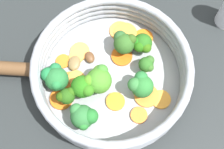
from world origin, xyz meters
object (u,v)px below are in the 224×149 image
object	(u,v)px
carrot_slice_11	(146,96)
broccoli_floret_5	(67,96)
carrot_slice_9	(76,78)
carrot_slice_13	(139,115)
carrot_slice_5	(80,51)
broccoli_floret_8	(83,117)
carrot_slice_7	(61,99)
broccoli_floret_3	(141,85)
skillet	(112,78)
carrot_slice_10	(143,38)
broccoli_floret_6	(142,44)
mushroom_piece_1	(90,57)
broccoli_floret_1	(84,87)
carrot_slice_8	(125,33)
carrot_slice_6	(118,101)
broccoli_floret_0	(147,64)
carrot_slice_1	(70,81)
carrot_slice_12	(122,56)
broccoli_floret_4	(99,79)
carrot_slice_0	(120,31)
carrot_slice_4	(161,99)
broccoli_floret_2	(124,42)
carrot_slice_3	(77,57)
broccoli_floret_7	(55,77)
mushroom_piece_0	(74,63)

from	to	relation	value
carrot_slice_11	broccoli_floret_5	size ratio (longest dim) A/B	1.05
carrot_slice_9	carrot_slice_13	size ratio (longest dim) A/B	1.01
carrot_slice_5	broccoli_floret_8	world-z (taller)	broccoli_floret_8
carrot_slice_7	broccoli_floret_3	size ratio (longest dim) A/B	0.80
skillet	carrot_slice_10	xyz separation A→B (m)	(-0.07, 0.07, 0.01)
broccoli_floret_6	mushroom_piece_1	xyz separation A→B (m)	(0.01, -0.10, -0.02)
carrot_slice_9	broccoli_floret_1	size ratio (longest dim) A/B	0.60
carrot_slice_10	carrot_slice_11	size ratio (longest dim) A/B	0.83
carrot_slice_8	broccoli_floret_3	size ratio (longest dim) A/B	0.87
carrot_slice_6	carrot_slice_8	world-z (taller)	carrot_slice_8
broccoli_floret_0	carrot_slice_1	bearing A→B (deg)	-87.60
carrot_slice_13	carrot_slice_11	bearing A→B (deg)	150.37
carrot_slice_12	carrot_slice_11	bearing A→B (deg)	21.67
broccoli_floret_5	carrot_slice_12	bearing A→B (deg)	124.42
broccoli_floret_4	broccoli_floret_5	world-z (taller)	broccoli_floret_4
broccoli_floret_0	carrot_slice_0	bearing A→B (deg)	-156.79
carrot_slice_4	broccoli_floret_4	world-z (taller)	broccoli_floret_4
broccoli_floret_1	broccoli_floret_2	world-z (taller)	same
carrot_slice_3	mushroom_piece_1	xyz separation A→B (m)	(0.01, 0.03, 0.00)
broccoli_floret_8	carrot_slice_1	bearing A→B (deg)	-166.07
carrot_slice_8	mushroom_piece_1	bearing A→B (deg)	-59.55
skillet	carrot_slice_3	bearing A→B (deg)	-128.79
skillet	carrot_slice_7	world-z (taller)	carrot_slice_7
carrot_slice_9	broccoli_floret_7	xyz separation A→B (m)	(0.00, -0.04, 0.02)
broccoli_floret_6	mushroom_piece_0	xyz separation A→B (m)	(0.01, -0.13, -0.02)
carrot_slice_0	broccoli_floret_3	distance (m)	0.14
broccoli_floret_2	broccoli_floret_4	size ratio (longest dim) A/B	0.92
carrot_slice_10	carrot_slice_4	bearing A→B (deg)	4.83
carrot_slice_13	broccoli_floret_8	bearing A→B (deg)	-91.83
carrot_slice_1	broccoli_floret_2	xyz separation A→B (m)	(-0.05, 0.11, 0.03)
carrot_slice_13	broccoli_floret_7	world-z (taller)	broccoli_floret_7
carrot_slice_11	broccoli_floret_1	bearing A→B (deg)	-101.20
carrot_slice_6	broccoli_floret_7	distance (m)	0.12
broccoli_floret_1	broccoli_floret_2	size ratio (longest dim) A/B	1.00
carrot_slice_1	carrot_slice_3	bearing A→B (deg)	161.38
broccoli_floret_4	broccoli_floret_6	xyz separation A→B (m)	(-0.06, 0.09, -0.01)
carrot_slice_1	carrot_slice_10	size ratio (longest dim) A/B	1.09
carrot_slice_0	broccoli_floret_1	distance (m)	0.15
broccoli_floret_2	mushroom_piece_1	size ratio (longest dim) A/B	2.15
carrot_slice_4	carrot_slice_5	world-z (taller)	same
carrot_slice_3	carrot_slice_6	xyz separation A→B (m)	(0.10, 0.07, 0.00)
carrot_slice_8	broccoli_floret_8	size ratio (longest dim) A/B	0.86
carrot_slice_4	carrot_slice_5	distance (m)	0.18
carrot_slice_8	carrot_slice_12	xyz separation A→B (m)	(0.05, -0.01, -0.00)
carrot_slice_6	broccoli_floret_7	bearing A→B (deg)	-116.20
carrot_slice_6	mushroom_piece_0	bearing A→B (deg)	-139.34
carrot_slice_1	carrot_slice_4	world-z (taller)	same
carrot_slice_4	carrot_slice_11	distance (m)	0.03
carrot_slice_9	carrot_slice_12	distance (m)	0.10
skillet	carrot_slice_10	bearing A→B (deg)	135.45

